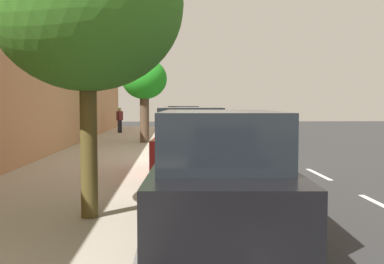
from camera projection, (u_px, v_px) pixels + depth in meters
The scene contains 16 objects.
ground at pixel (210, 160), 16.93m from camera, with size 73.21×73.21×0.00m, color #2F2F2F.
sidewalk at pixel (102, 159), 16.76m from camera, with size 4.21×45.75×0.13m, color #B0A593.
curb_edge at pixel (162, 159), 16.85m from camera, with size 0.16×45.75×0.13m, color gray.
lane_stripe_centre at pixel (284, 158), 17.82m from camera, with size 0.14×44.20×0.01m.
lane_stripe_bike_edge at pixel (202, 160), 16.91m from camera, with size 0.12×45.75×0.01m, color white.
building_facade at pixel (35, 90), 16.51m from camera, with size 0.50×45.75×5.15m, color tan.
parked_sedan_tan_nearest at pixel (183, 121), 34.31m from camera, with size 1.91×4.44×1.52m.
parked_pickup_grey_second at pixel (182, 124), 27.06m from camera, with size 2.10×5.33×1.95m.
parked_sedan_white_mid at pixel (187, 135), 19.56m from camera, with size 1.88×4.42×1.52m.
parked_suv_red_far at pixel (192, 142), 12.86m from camera, with size 2.16×4.79×1.99m.
parked_suv_black_farthest at pixel (219, 175), 6.92m from camera, with size 2.12×4.78×1.99m.
bicycle_at_curb at pixel (175, 150), 16.85m from camera, with size 1.32×1.22×0.77m.
cyclist_with_backpack at pixel (169, 131), 17.26m from camera, with size 0.52×0.55×1.72m.
street_tree_near_cyclist at pixel (144, 81), 23.11m from camera, with size 2.27×2.27×4.25m.
street_tree_mid_block at pixel (87, 5), 7.76m from camera, with size 3.28×3.28×5.14m.
pedestrian_on_phone at pixel (120, 118), 30.83m from camera, with size 0.41×0.52×1.70m.
Camera 1 is at (1.36, 16.79, 2.10)m, focal length 43.01 mm.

